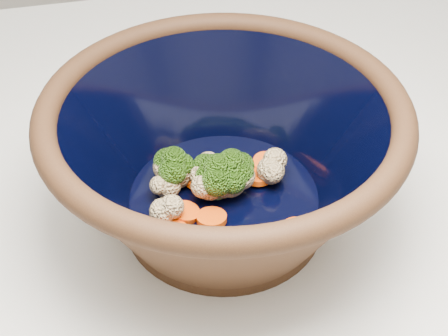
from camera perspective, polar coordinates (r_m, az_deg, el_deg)
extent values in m
cylinder|color=black|center=(0.65, 0.00, -4.17)|extent=(0.20, 0.20, 0.01)
torus|color=black|center=(0.56, 0.00, 5.34)|extent=(0.34, 0.34, 0.02)
cylinder|color=black|center=(0.63, 0.00, -2.55)|extent=(0.19, 0.19, 0.00)
cylinder|color=#608442|center=(0.62, 0.62, -1.78)|extent=(0.01, 0.01, 0.02)
ellipsoid|color=#3A6813|center=(0.61, 0.64, -0.23)|extent=(0.04, 0.04, 0.03)
cylinder|color=#608442|center=(0.62, -0.58, -1.87)|extent=(0.01, 0.01, 0.02)
ellipsoid|color=#3A6813|center=(0.60, -0.59, -0.14)|extent=(0.04, 0.04, 0.04)
cylinder|color=#608442|center=(0.63, 0.69, -1.35)|extent=(0.01, 0.01, 0.02)
ellipsoid|color=#3A6813|center=(0.61, 0.71, 0.36)|extent=(0.04, 0.04, 0.04)
cylinder|color=#608442|center=(0.63, -1.19, -1.41)|extent=(0.01, 0.01, 0.02)
ellipsoid|color=#3A6813|center=(0.61, -1.22, 0.05)|extent=(0.04, 0.04, 0.03)
cylinder|color=#608442|center=(0.63, -4.49, -0.96)|extent=(0.01, 0.01, 0.02)
ellipsoid|color=#3A6813|center=(0.62, -4.60, 0.65)|extent=(0.04, 0.04, 0.03)
sphere|color=beige|center=(0.62, -1.28, -1.53)|extent=(0.03, 0.03, 0.03)
sphere|color=beige|center=(0.62, 0.55, -1.22)|extent=(0.03, 0.03, 0.03)
sphere|color=beige|center=(0.62, -0.08, -1.43)|extent=(0.03, 0.03, 0.03)
sphere|color=beige|center=(0.60, -5.62, -3.96)|extent=(0.03, 0.03, 0.03)
sphere|color=beige|center=(0.62, -5.17, -1.56)|extent=(0.03, 0.03, 0.03)
sphere|color=beige|center=(0.63, -4.34, -0.55)|extent=(0.03, 0.03, 0.03)
sphere|color=beige|center=(0.63, -2.13, -0.40)|extent=(0.03, 0.03, 0.03)
sphere|color=beige|center=(0.64, 4.29, -0.22)|extent=(0.03, 0.03, 0.03)
cylinder|color=#E8440A|center=(0.64, 3.09, -0.67)|extent=(0.03, 0.03, 0.01)
cylinder|color=#E8440A|center=(0.60, -1.14, -4.60)|extent=(0.03, 0.03, 0.01)
cylinder|color=#E8440A|center=(0.59, 6.42, -5.44)|extent=(0.02, 0.02, 0.01)
cylinder|color=#E8440A|center=(0.64, -2.26, -1.06)|extent=(0.03, 0.03, 0.01)
cylinder|color=#E8440A|center=(0.59, -4.50, -5.91)|extent=(0.03, 0.03, 0.01)
cylinder|color=#E8440A|center=(0.64, -1.39, -0.64)|extent=(0.03, 0.03, 0.01)
cylinder|color=#E8440A|center=(0.60, -3.55, -4.06)|extent=(0.03, 0.03, 0.01)
cylinder|color=#E8440A|center=(0.66, 3.89, 0.42)|extent=(0.03, 0.03, 0.01)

